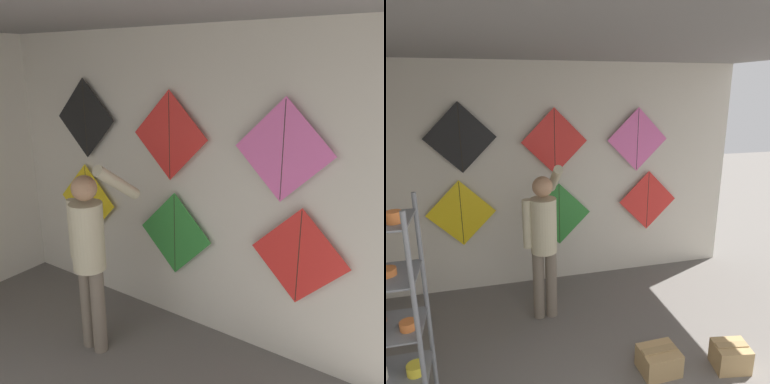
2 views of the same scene
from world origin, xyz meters
TOP-DOWN VIEW (x-y plane):
  - back_panel at (0.00, 4.00)m, footprint 4.96×0.06m
  - ceiling_slab at (0.00, 1.99)m, footprint 4.96×4.77m
  - shopkeeper at (-0.24, 3.15)m, footprint 0.44×0.60m
  - cardboard_box at (0.60, 2.02)m, footprint 0.35×0.30m
  - cardboard_box_spare at (1.26, 1.90)m, footprint 0.34×0.31m
  - kite_0 at (-1.11, 3.91)m, footprint 0.82×0.01m
  - kite_1 at (0.09, 3.91)m, footprint 0.82×0.01m
  - kite_2 at (1.32, 3.91)m, footprint 0.82×0.01m
  - kite_3 at (-1.05, 3.91)m, footprint 0.82×0.01m
  - kite_4 at (0.04, 3.91)m, footprint 0.82×0.01m
  - kite_5 at (1.13, 3.91)m, footprint 0.82×0.01m

SIDE VIEW (x-z plane):
  - cardboard_box at x=0.60m, z-range 0.00..0.23m
  - cardboard_box_spare at x=1.26m, z-range 0.00..0.24m
  - kite_1 at x=0.09m, z-range 0.52..1.33m
  - shopkeeper at x=-0.24m, z-range 0.11..1.84m
  - kite_2 at x=1.32m, z-range 0.61..1.42m
  - kite_0 at x=-1.11m, z-range 0.63..1.45m
  - back_panel at x=0.00m, z-range 0.00..2.80m
  - kite_5 at x=1.13m, z-range 1.44..2.26m
  - kite_4 at x=0.04m, z-range 1.45..2.27m
  - kite_3 at x=-1.05m, z-range 1.53..2.35m
  - ceiling_slab at x=0.00m, z-range 2.80..2.84m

